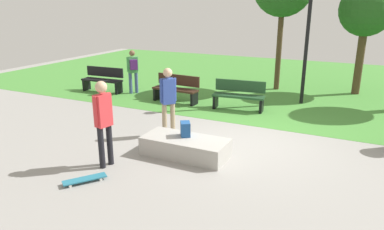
{
  "coord_description": "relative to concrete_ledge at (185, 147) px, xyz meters",
  "views": [
    {
      "loc": [
        2.41,
        -7.86,
        3.22
      ],
      "look_at": [
        -0.92,
        -1.0,
        0.84
      ],
      "focal_mm": 33.61,
      "sensor_mm": 36.0,
      "label": 1
    }
  ],
  "objects": [
    {
      "name": "park_bench_far_right",
      "position": [
        -2.32,
        3.9,
        0.28
      ],
      "size": [
        1.63,
        0.57,
        0.91
      ],
      "color": "#331E14",
      "rests_on": "ground_plane"
    },
    {
      "name": "park_bench_near_lamppost",
      "position": [
        -0.12,
        3.95,
        0.28
      ],
      "size": [
        1.64,
        0.63,
        0.91
      ],
      "color": "#1E4223",
      "rests_on": "ground_plane"
    },
    {
      "name": "backpack_on_ledge",
      "position": [
        -0.06,
        0.13,
        0.36
      ],
      "size": [
        0.32,
        0.34,
        0.32
      ],
      "primitive_type": "cube",
      "rotation": [
        0.0,
        0.0,
        2.13
      ],
      "color": "#1E4C8C",
      "rests_on": "concrete_ledge"
    },
    {
      "name": "ground_plane",
      "position": [
        0.92,
        1.34,
        -0.2
      ],
      "size": [
        28.0,
        28.0,
        0.0
      ],
      "primitive_type": "plane",
      "color": "gray"
    },
    {
      "name": "lamp_post",
      "position": [
        1.55,
        5.56,
        2.79
      ],
      "size": [
        0.28,
        0.28,
        5.04
      ],
      "color": "black",
      "rests_on": "ground_plane"
    },
    {
      "name": "concrete_ledge",
      "position": [
        0.0,
        0.0,
        0.0
      ],
      "size": [
        1.88,
        0.84,
        0.41
      ],
      "primitive_type": "cube",
      "color": "#A8A59E",
      "rests_on": "ground_plane"
    },
    {
      "name": "skater_watching",
      "position": [
        -0.95,
        0.96,
        0.81
      ],
      "size": [
        0.36,
        0.37,
        1.73
      ],
      "color": "tan",
      "rests_on": "ground_plane"
    },
    {
      "name": "park_bench_near_path",
      "position": [
        -5.53,
        4.02,
        0.28
      ],
      "size": [
        1.62,
        0.56,
        0.91
      ],
      "color": "black",
      "rests_on": "ground_plane"
    },
    {
      "name": "tree_broad_elm",
      "position": [
        3.12,
        7.82,
        2.76
      ],
      "size": [
        1.86,
        1.86,
        3.94
      ],
      "color": "#4C3823",
      "rests_on": "grass_lawn"
    },
    {
      "name": "skateboard_by_ledge",
      "position": [
        -1.13,
        -1.94,
        -0.14
      ],
      "size": [
        0.63,
        0.77,
        0.08
      ],
      "color": "teal",
      "rests_on": "ground_plane"
    },
    {
      "name": "skater_performing_trick",
      "position": [
        -1.22,
        -1.18,
        0.85
      ],
      "size": [
        0.26,
        0.42,
        1.79
      ],
      "color": "black",
      "rests_on": "ground_plane"
    },
    {
      "name": "pedestrian_with_backpack",
      "position": [
        -4.32,
        4.28,
        0.75
      ],
      "size": [
        0.45,
        0.44,
        1.59
      ],
      "color": "#3F5184",
      "rests_on": "ground_plane"
    },
    {
      "name": "grass_lawn",
      "position": [
        0.92,
        8.95,
        -0.2
      ],
      "size": [
        26.6,
        12.78,
        0.01
      ],
      "primitive_type": "cube",
      "color": "#478C38",
      "rests_on": "ground_plane"
    }
  ]
}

